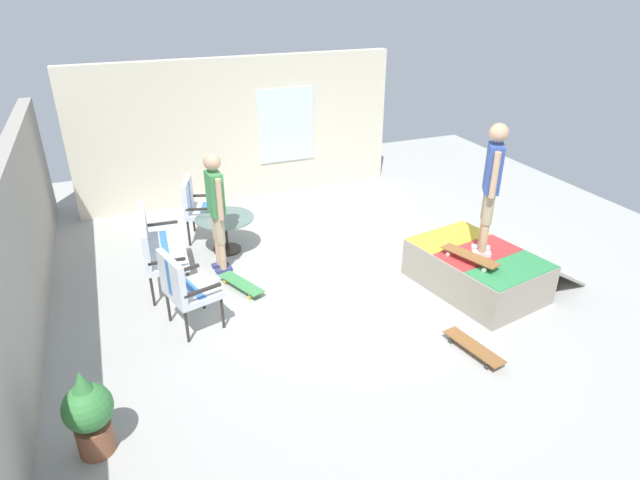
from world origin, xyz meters
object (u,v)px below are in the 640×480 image
(skateboard_by_bench, at_px, (241,284))
(skateboard_spare, at_px, (474,347))
(patio_chair_by_wall, at_px, (183,285))
(skateboard_on_ramp, at_px, (470,256))
(person_skater, at_px, (492,180))
(potted_plant, at_px, (89,412))
(patio_bench, at_px, (156,244))
(patio_chair_near_house, at_px, (196,204))
(patio_table, at_px, (225,227))
(skate_ramp, at_px, (478,269))
(person_watching, at_px, (216,204))

(skateboard_by_bench, height_order, skateboard_spare, same)
(patio_chair_by_wall, xyz_separation_m, skateboard_on_ramp, (-0.74, -3.57, 0.04))
(skateboard_by_bench, bearing_deg, person_skater, -111.59)
(potted_plant, bearing_deg, patio_bench, -18.03)
(person_skater, bearing_deg, skateboard_spare, 142.10)
(patio_chair_by_wall, bearing_deg, patio_chair_near_house, -13.83)
(patio_bench, height_order, patio_chair_near_house, same)
(patio_bench, distance_m, patio_table, 1.28)
(patio_chair_by_wall, xyz_separation_m, potted_plant, (-1.62, 1.10, -0.15))
(patio_table, bearing_deg, patio_chair_near_house, 27.63)
(skate_ramp, relative_size, skateboard_by_bench, 2.70)
(patio_table, relative_size, skateboard_spare, 1.09)
(patio_table, height_order, person_skater, person_skater)
(skate_ramp, relative_size, patio_chair_near_house, 2.16)
(patio_table, height_order, potted_plant, potted_plant)
(patio_chair_near_house, height_order, patio_table, patio_chair_near_house)
(patio_chair_near_house, distance_m, skateboard_spare, 4.86)
(patio_table, bearing_deg, skateboard_by_bench, 175.90)
(patio_chair_by_wall, height_order, skateboard_on_ramp, patio_chair_by_wall)
(patio_chair_near_house, bearing_deg, skateboard_by_bench, -172.82)
(skateboard_spare, distance_m, potted_plant, 4.09)
(skateboard_spare, bearing_deg, patio_chair_by_wall, 59.50)
(patio_bench, height_order, person_watching, person_watching)
(skateboard_by_bench, bearing_deg, person_watching, 10.54)
(person_watching, bearing_deg, skateboard_spare, -143.51)
(patio_bench, bearing_deg, patio_chair_near_house, -32.39)
(skate_ramp, relative_size, person_skater, 1.25)
(skateboard_on_ramp, bearing_deg, skate_ramp, -59.42)
(patio_chair_near_house, height_order, patio_chair_by_wall, same)
(patio_chair_near_house, height_order, skateboard_spare, patio_chair_near_house)
(person_watching, distance_m, skateboard_spare, 3.91)
(skate_ramp, distance_m, person_watching, 3.76)
(skate_ramp, bearing_deg, person_watching, 59.98)
(patio_chair_near_house, height_order, skateboard_by_bench, patio_chair_near_house)
(skate_ramp, height_order, skateboard_on_ramp, skateboard_on_ramp)
(skate_ramp, xyz_separation_m, patio_bench, (1.78, 4.07, 0.33))
(person_watching, xyz_separation_m, person_skater, (-1.87, -3.17, 0.55))
(person_skater, bearing_deg, skate_ramp, -30.28)
(potted_plant, bearing_deg, skate_ramp, -77.88)
(patio_bench, xyz_separation_m, patio_chair_by_wall, (-1.24, -0.17, -0.00))
(skate_ramp, bearing_deg, patio_table, 51.08)
(patio_chair_near_house, relative_size, person_skater, 0.58)
(patio_bench, distance_m, skateboard_spare, 4.37)
(patio_table, bearing_deg, potted_plant, 149.72)
(patio_bench, bearing_deg, person_skater, -114.07)
(skate_ramp, height_order, skateboard_by_bench, skate_ramp)
(patio_chair_by_wall, bearing_deg, person_skater, -98.40)
(skateboard_spare, xyz_separation_m, skateboard_on_ramp, (1.01, -0.60, 0.57))
(skate_ramp, height_order, patio_chair_by_wall, patio_chair_by_wall)
(person_watching, relative_size, skateboard_on_ramp, 2.17)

